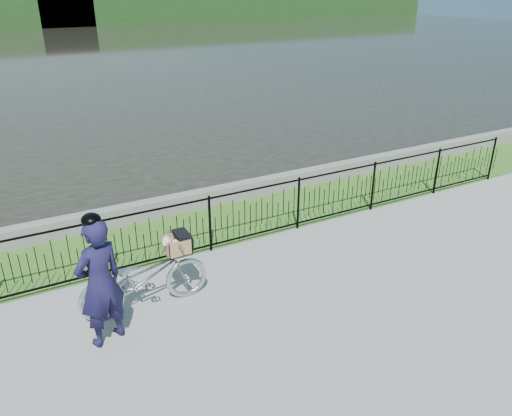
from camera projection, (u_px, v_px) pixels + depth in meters
ground at (299, 276)px, 8.86m from camera, size 120.00×120.00×0.00m
grass_strip at (234, 220)px, 10.94m from camera, size 60.00×2.00×0.01m
water at (43, 56)px, 35.22m from camera, size 120.00×120.00×0.00m
quay_wall at (215, 196)px, 11.66m from camera, size 60.00×0.30×0.40m
fence at (256, 213)px, 9.90m from camera, size 14.00×0.06×1.15m
far_treeline at (8, 14)px, 56.17m from camera, size 120.00×6.00×3.00m
far_building_right at (65, 12)px, 57.55m from camera, size 6.00×3.00×3.20m
bicycle_rig at (145, 277)px, 7.80m from camera, size 2.07×0.72×1.20m
cyclist at (100, 282)px, 6.88m from camera, size 0.82×0.68×2.01m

